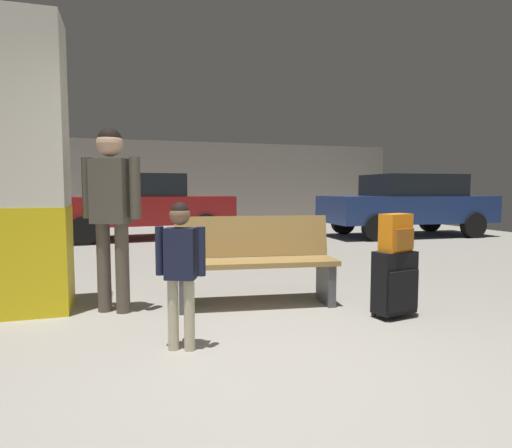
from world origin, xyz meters
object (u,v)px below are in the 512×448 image
at_px(child, 180,260).
at_px(parked_car_far, 140,204).
at_px(bench, 255,261).
at_px(parked_car_side, 408,203).
at_px(suitcase, 395,283).
at_px(backpack_bright, 396,233).
at_px(structural_pillar, 35,168).
at_px(adult, 111,200).

xyz_separation_m(child, parked_car_far, (-0.01, 7.42, 0.14)).
relative_size(bench, parked_car_side, 0.40).
xyz_separation_m(suitcase, backpack_bright, (0.00, -0.00, 0.45)).
bearing_deg(parked_car_far, bench, -82.11).
relative_size(child, parked_car_far, 0.25).
xyz_separation_m(backpack_bright, child, (-1.96, -0.24, -0.11)).
bearing_deg(structural_pillar, bench, -9.89).
bearing_deg(structural_pillar, parked_car_far, 79.07).
bearing_deg(structural_pillar, suitcase, -20.40).
height_order(child, parked_car_side, parked_car_side).
relative_size(structural_pillar, parked_car_side, 0.66).
distance_m(child, parked_car_side, 8.78).
bearing_deg(parked_car_side, child, -136.20).
distance_m(structural_pillar, adult, 0.77).
relative_size(child, parked_car_side, 0.26).
height_order(adult, parked_car_far, adult).
xyz_separation_m(structural_pillar, backpack_bright, (3.12, -1.16, -0.59)).
relative_size(structural_pillar, parked_car_far, 0.64).
distance_m(suitcase, backpack_bright, 0.45).
bearing_deg(adult, suitcase, -20.77).
bearing_deg(structural_pillar, child, -50.29).
bearing_deg(bench, backpack_bright, -36.73).
height_order(bench, child, child).
bearing_deg(bench, parked_car_far, 97.89).
distance_m(backpack_bright, adult, 2.63).
height_order(bench, parked_car_far, parked_car_far).
distance_m(bench, parked_car_far, 6.44).
xyz_separation_m(suitcase, parked_car_side, (4.38, 5.84, 0.48)).
relative_size(structural_pillar, suitcase, 4.53).
bearing_deg(backpack_bright, parked_car_far, 105.29).
distance_m(parked_car_far, parked_car_side, 6.48).
height_order(suitcase, adult, adult).
relative_size(backpack_bright, child, 0.32).
xyz_separation_m(bench, adult, (-1.37, 0.12, 0.62)).
relative_size(adult, parked_car_side, 0.42).
bearing_deg(backpack_bright, parked_car_side, 53.10).
xyz_separation_m(backpack_bright, parked_car_side, (4.38, 5.84, 0.03)).
relative_size(structural_pillar, child, 2.55).
bearing_deg(backpack_bright, bench, 143.27).
xyz_separation_m(suitcase, parked_car_far, (-1.96, 7.17, 0.48)).
distance_m(bench, adult, 1.51).
relative_size(backpack_bright, parked_car_far, 0.08).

